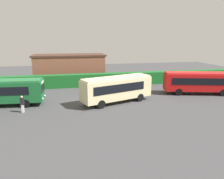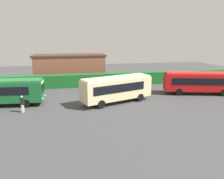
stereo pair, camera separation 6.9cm
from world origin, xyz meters
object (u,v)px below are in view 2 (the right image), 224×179
at_px(bus_green, 1,91).
at_px(person_center, 22,103).
at_px(bus_cream, 117,88).
at_px(bus_red, 199,82).

height_order(bus_green, person_center, bus_green).
relative_size(bus_cream, bus_red, 0.93).
xyz_separation_m(bus_green, bus_cream, (13.81, -1.50, 0.05)).
distance_m(bus_cream, bus_red, 12.73).
xyz_separation_m(bus_green, bus_red, (26.43, 0.18, 0.01)).
distance_m(bus_red, person_center, 23.78).
bearing_deg(bus_green, bus_red, 4.79).
height_order(bus_red, person_center, bus_red).
relative_size(bus_red, person_center, 5.43).
height_order(bus_green, bus_cream, bus_cream).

